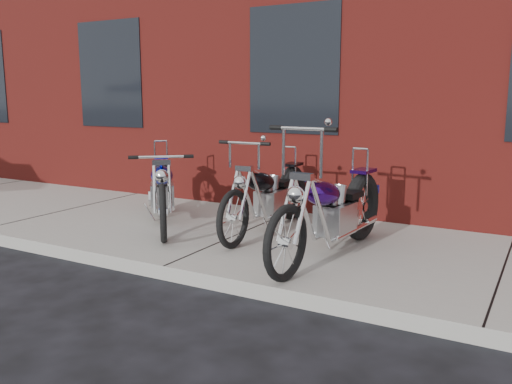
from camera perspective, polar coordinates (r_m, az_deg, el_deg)
The scene contains 5 objects.
ground at distance 5.63m, azimuth -9.67°, elevation -9.15°, with size 120.00×120.00×0.00m, color black.
sidewalk at distance 6.78m, azimuth -1.70°, elevation -4.99°, with size 22.00×3.00×0.15m, color gray.
chopper_purple at distance 5.78m, azimuth 7.97°, elevation -2.37°, with size 0.62×2.52×1.41m.
chopper_blue at distance 7.24m, azimuth -9.83°, elevation -0.01°, with size 1.63×1.95×1.06m.
chopper_third at distance 6.79m, azimuth 1.27°, elevation -0.68°, with size 0.57×2.33×1.18m.
Camera 1 is at (3.37, -4.11, 1.85)m, focal length 38.00 mm.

